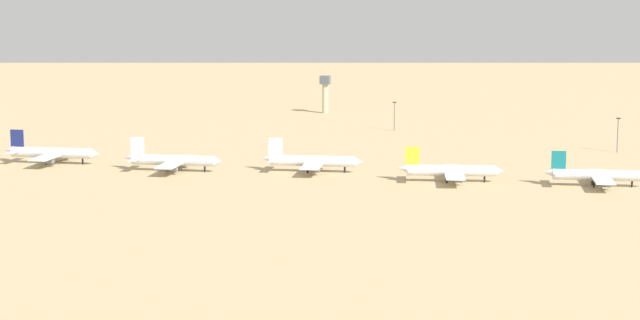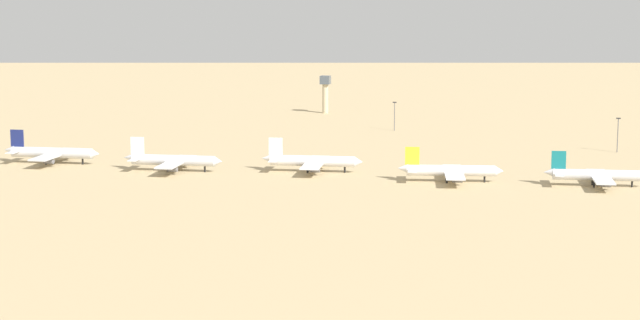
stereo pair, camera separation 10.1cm
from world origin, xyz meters
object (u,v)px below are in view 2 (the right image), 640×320
(parked_jet_navy_0, at_px, (51,153))
(light_pole_mid, at_px, (618,132))
(parked_jet_white_2, at_px, (311,161))
(parked_jet_teal_4, at_px, (597,175))
(light_pole_west, at_px, (395,114))
(parked_jet_yellow_3, at_px, (450,171))
(parked_jet_white_1, at_px, (172,160))
(control_tower, at_px, (325,91))

(parked_jet_navy_0, height_order, light_pole_mid, light_pole_mid)
(parked_jet_white_2, bearing_deg, parked_jet_teal_4, -9.07)
(light_pole_west, bearing_deg, parked_jet_yellow_3, -73.49)
(parked_jet_white_1, bearing_deg, light_pole_west, 62.50)
(parked_jet_yellow_3, xyz_separation_m, parked_jet_teal_4, (48.57, 2.11, -0.08))
(light_pole_west, bearing_deg, control_tower, 125.97)
(parked_jet_yellow_3, bearing_deg, control_tower, 105.16)
(parked_jet_navy_0, xyz_separation_m, parked_jet_teal_4, (199.57, -4.84, -0.31))
(parked_jet_navy_0, xyz_separation_m, parked_jet_white_1, (50.89, -6.60, -0.14))
(parked_jet_white_2, distance_m, light_pole_mid, 132.90)
(parked_jet_white_1, bearing_deg, parked_jet_white_2, 7.66)
(parked_jet_white_1, relative_size, light_pole_west, 2.72)
(parked_jet_white_2, bearing_deg, light_pole_west, 80.24)
(parked_jet_white_1, xyz_separation_m, light_pole_mid, (159.24, 84.18, 4.22))
(parked_jet_navy_0, height_order, parked_jet_yellow_3, parked_jet_navy_0)
(control_tower, height_order, light_pole_west, control_tower)
(parked_jet_teal_4, bearing_deg, control_tower, 119.44)
(parked_jet_navy_0, bearing_deg, parked_jet_teal_4, -3.83)
(parked_jet_navy_0, height_order, parked_jet_white_2, parked_jet_navy_0)
(parked_jet_navy_0, distance_m, parked_jet_teal_4, 199.63)
(parked_jet_yellow_3, bearing_deg, parked_jet_white_1, 171.31)
(light_pole_west, height_order, light_pole_mid, light_pole_mid)
(light_pole_mid, bearing_deg, control_tower, 141.87)
(parked_jet_navy_0, distance_m, light_pole_west, 168.79)
(parked_jet_white_1, height_order, parked_jet_teal_4, parked_jet_white_1)
(parked_jet_white_2, relative_size, control_tower, 1.84)
(parked_jet_white_1, xyz_separation_m, parked_jet_white_2, (49.44, 9.41, 0.00))
(parked_jet_white_1, bearing_deg, light_pole_mid, 24.75)
(parked_jet_teal_4, relative_size, light_pole_west, 2.61)
(parked_jet_white_2, height_order, light_pole_mid, light_pole_mid)
(parked_jet_white_1, height_order, parked_jet_yellow_3, parked_jet_white_1)
(parked_jet_white_1, distance_m, parked_jet_teal_4, 148.70)
(parked_jet_yellow_3, bearing_deg, parked_jet_teal_4, -5.99)
(parked_jet_navy_0, distance_m, parked_jet_white_1, 51.31)
(light_pole_west, bearing_deg, parked_jet_white_2, -95.09)
(parked_jet_navy_0, xyz_separation_m, parked_jet_yellow_3, (151.01, -6.95, -0.23))
(parked_jet_navy_0, relative_size, parked_jet_white_1, 1.03)
(light_pole_west, xyz_separation_m, light_pole_mid, (98.75, -49.20, 0.26))
(control_tower, relative_size, light_pole_mid, 1.43)
(parked_jet_white_2, height_order, control_tower, control_tower)
(parked_jet_yellow_3, bearing_deg, parked_jet_white_2, 160.61)
(parked_jet_teal_4, bearing_deg, light_pole_west, 118.71)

